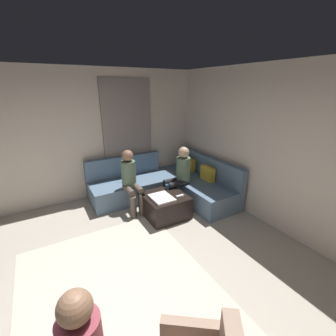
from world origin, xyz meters
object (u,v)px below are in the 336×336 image
Objects in this scene: sectional_couch at (168,184)px; person_on_couch_back at (179,173)px; ottoman at (165,205)px; coffee_mug at (167,187)px; person_on_couch_side at (131,179)px; game_remote at (180,196)px.

person_on_couch_back is at bearing 8.20° from sectional_couch.
coffee_mug is (-0.22, 0.18, 0.26)m from ottoman.
person_on_couch_back and person_on_couch_side have the same top height.
sectional_couch is at bearing 165.04° from game_remote.
game_remote reaches higher than ottoman.
person_on_couch_back is 1.00× the size of person_on_couch_side.
person_on_couch_back is at bearing 149.40° from game_remote.
game_remote is at bearing -14.96° from sectional_couch.
sectional_couch is 0.57m from coffee_mug.
sectional_couch is 0.91m from game_remote.
game_remote is 0.12× the size of person_on_couch_side.
sectional_couch is at bearing 149.80° from coffee_mug.
sectional_couch reaches higher than ottoman.
coffee_mug is 0.08× the size of person_on_couch_back.
game_remote is 0.61m from person_on_couch_back.
person_on_couch_back reaches higher than game_remote.
game_remote is at bearing 149.40° from person_on_couch_back.
sectional_couch reaches higher than coffee_mug.
ottoman is 0.36m from game_remote.
ottoman is at bearing -33.33° from sectional_couch.
person_on_couch_back is (-0.48, 0.29, 0.23)m from game_remote.
person_on_couch_back is (-0.30, 0.51, 0.45)m from ottoman.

